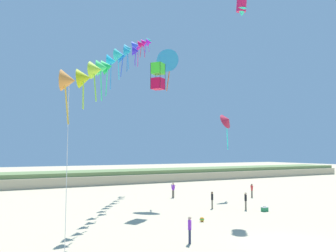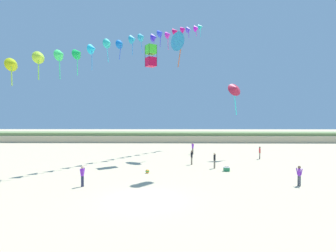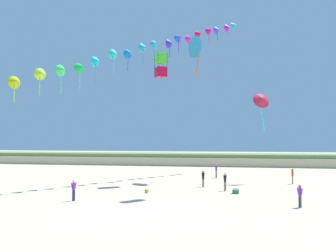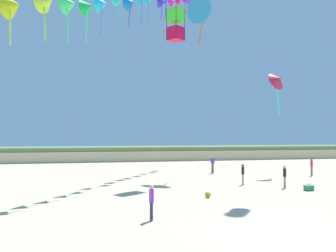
% 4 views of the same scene
% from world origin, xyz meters
% --- Properties ---
extents(ground_plane, '(240.00, 240.00, 0.00)m').
position_xyz_m(ground_plane, '(0.00, 0.00, 0.00)').
color(ground_plane, beige).
extents(dune_ridge, '(120.00, 9.66, 2.12)m').
position_xyz_m(dune_ridge, '(0.00, 44.45, 1.05)').
color(dune_ridge, '#BFAE8B').
rests_on(dune_ridge, ground).
extents(person_near_right, '(0.33, 0.55, 1.65)m').
position_xyz_m(person_near_right, '(6.17, 10.75, 0.96)').
color(person_near_right, '#726656').
rests_on(person_near_right, ground).
extents(person_mid_center, '(0.27, 0.55, 1.60)m').
position_xyz_m(person_mid_center, '(-5.02, 3.18, 0.93)').
color(person_mid_center, '#282D4C').
rests_on(person_mid_center, ground).
extents(person_far_left, '(0.31, 0.54, 1.61)m').
position_xyz_m(person_far_left, '(3.96, 13.00, 0.93)').
color(person_far_left, '#726656').
rests_on(person_far_left, ground).
extents(person_far_right, '(0.35, 0.59, 1.76)m').
position_xyz_m(person_far_right, '(4.75, 21.73, 1.02)').
color(person_far_right, '#726656').
rests_on(person_far_right, ground).
extents(person_far_center, '(0.22, 0.57, 1.61)m').
position_xyz_m(person_far_center, '(13.00, 17.29, 0.93)').
color(person_far_center, '#726656').
rests_on(person_far_center, ground).
extents(kite_banner_string, '(20.67, 31.31, 22.90)m').
position_xyz_m(kite_banner_string, '(-2.67, 17.92, 15.57)').
color(kite_banner_string, orange).
extents(large_kite_mid_trail, '(1.48, 1.48, 2.56)m').
position_xyz_m(large_kite_mid_trail, '(-0.80, 15.19, 12.75)').
color(large_kite_mid_trail, red).
extents(large_kite_high_solo, '(2.44, 2.47, 4.72)m').
position_xyz_m(large_kite_high_solo, '(2.76, 19.36, 15.62)').
color(large_kite_high_solo, '#3196C8').
extents(large_kite_outer_drift, '(2.24, 1.97, 4.44)m').
position_xyz_m(large_kite_outer_drift, '(10.02, 18.08, 9.11)').
color(large_kite_outer_drift, red).
extents(beach_cooler, '(0.58, 0.41, 0.46)m').
position_xyz_m(beach_cooler, '(7.12, 9.30, 0.21)').
color(beach_cooler, '#23844C').
rests_on(beach_cooler, ground).
extents(beach_ball, '(0.36, 0.36, 0.36)m').
position_xyz_m(beach_ball, '(-0.58, 8.25, 0.18)').
color(beach_ball, orange).
rests_on(beach_ball, ground).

